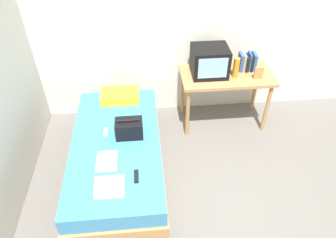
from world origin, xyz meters
name	(u,v)px	position (x,y,z in m)	size (l,w,h in m)	color
ground_plane	(209,221)	(0.00, 0.00, 0.00)	(8.00, 8.00, 0.00)	slate
wall_back	(187,21)	(0.00, 2.00, 1.30)	(5.20, 0.10, 2.60)	silver
bed	(118,156)	(-0.93, 0.79, 0.23)	(1.00, 2.00, 0.46)	#B27F4C
desk	(226,81)	(0.48, 1.58, 0.66)	(1.16, 0.60, 0.76)	#B27F4C
tv	(210,61)	(0.25, 1.61, 0.94)	(0.44, 0.39, 0.36)	black
water_bottle	(236,68)	(0.56, 1.52, 0.89)	(0.07, 0.07, 0.25)	orange
book_row	(247,62)	(0.75, 1.68, 0.87)	(0.21, 0.17, 0.23)	#2D5699
picture_frame	(259,73)	(0.83, 1.45, 0.84)	(0.11, 0.02, 0.16)	#B27F4C
pillow	(120,96)	(-0.89, 1.57, 0.53)	(0.49, 0.29, 0.12)	yellow
handbag	(129,128)	(-0.77, 0.87, 0.56)	(0.30, 0.20, 0.23)	black
magazine	(107,161)	(-1.01, 0.50, 0.47)	(0.21, 0.29, 0.01)	white
remote_dark	(136,176)	(-0.71, 0.26, 0.48)	(0.04, 0.16, 0.02)	black
remote_silver	(106,132)	(-1.04, 0.94, 0.48)	(0.04, 0.14, 0.02)	#B7B7BC
folded_towel	(110,187)	(-0.96, 0.14, 0.50)	(0.28, 0.22, 0.07)	white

